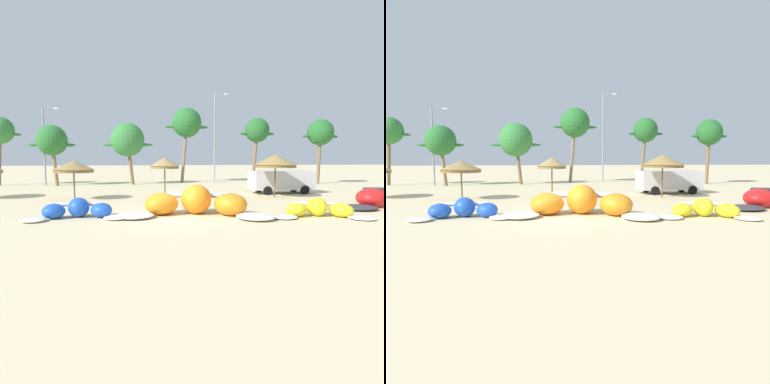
{
  "view_description": "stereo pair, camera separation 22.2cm",
  "coord_description": "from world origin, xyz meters",
  "views": [
    {
      "loc": [
        -1.78,
        -15.45,
        2.8
      ],
      "look_at": [
        1.23,
        2.0,
        1.0
      ],
      "focal_mm": 30.54,
      "sensor_mm": 36.0,
      "label": 1
    },
    {
      "loc": [
        -1.56,
        -15.49,
        2.8
      ],
      "look_at": [
        1.23,
        2.0,
        1.0
      ],
      "focal_mm": 30.54,
      "sensor_mm": 36.0,
      "label": 2
    }
  ],
  "objects": [
    {
      "name": "ground_plane",
      "position": [
        0.0,
        0.0,
        0.0
      ],
      "size": [
        260.0,
        260.0,
        0.0
      ],
      "primitive_type": "plane",
      "color": "beige"
    },
    {
      "name": "kite_left",
      "position": [
        -4.52,
        0.57,
        0.36
      ],
      "size": [
        4.92,
        2.21,
        0.95
      ],
      "color": "white",
      "rests_on": "ground"
    },
    {
      "name": "kite_left_of_center",
      "position": [
        1.16,
        0.46,
        0.57
      ],
      "size": [
        7.66,
        4.48,
        1.49
      ],
      "color": "white",
      "rests_on": "ground"
    },
    {
      "name": "kite_center",
      "position": [
        6.95,
        -1.06,
        0.34
      ],
      "size": [
        4.8,
        2.86,
        0.9
      ],
      "color": "white",
      "rests_on": "ground"
    },
    {
      "name": "beach_umbrella_middle",
      "position": [
        -5.94,
        7.84,
        2.28
      ],
      "size": [
        2.77,
        2.77,
        2.69
      ],
      "color": "brown",
      "rests_on": "ground"
    },
    {
      "name": "beach_umbrella_near_palms",
      "position": [
        0.35,
        8.82,
        2.49
      ],
      "size": [
        2.23,
        2.23,
        2.91
      ],
      "color": "brown",
      "rests_on": "ground"
    },
    {
      "name": "beach_umbrella_outermost",
      "position": [
        8.19,
        6.84,
        2.64
      ],
      "size": [
        3.09,
        3.09,
        3.11
      ],
      "color": "brown",
      "rests_on": "ground"
    },
    {
      "name": "parked_van",
      "position": [
        9.79,
        9.44,
        1.09
      ],
      "size": [
        5.06,
        2.18,
        1.84
      ],
      "color": "silver",
      "rests_on": "ground"
    },
    {
      "name": "palm_leftmost",
      "position": [
        -15.72,
        21.97,
        5.68
      ],
      "size": [
        4.29,
        2.86,
        7.21
      ],
      "color": "brown",
      "rests_on": "ground"
    },
    {
      "name": "palm_left",
      "position": [
        -10.23,
        20.45,
        4.64
      ],
      "size": [
        4.68,
        3.12,
        6.26
      ],
      "color": "#7F6647",
      "rests_on": "ground"
    },
    {
      "name": "palm_left_of_gap",
      "position": [
        -2.59,
        20.99,
        4.84
      ],
      "size": [
        5.47,
        3.65,
        6.71
      ],
      "color": "brown",
      "rests_on": "ground"
    },
    {
      "name": "palm_center_left",
      "position": [
        4.26,
        23.17,
        6.98
      ],
      "size": [
        5.22,
        3.48,
        8.8
      ],
      "color": "#7F6647",
      "rests_on": "ground"
    },
    {
      "name": "palm_center_right",
      "position": [
        12.07,
        20.74,
        5.97
      ],
      "size": [
        4.19,
        2.79,
        7.49
      ],
      "color": "brown",
      "rests_on": "ground"
    },
    {
      "name": "palm_right_of_gap",
      "position": [
        18.65,
        18.47,
        5.65
      ],
      "size": [
        4.32,
        2.88,
        7.18
      ],
      "color": "brown",
      "rests_on": "ground"
    },
    {
      "name": "lamppost_west",
      "position": [
        -11.04,
        21.12,
        4.61
      ],
      "size": [
        1.73,
        0.24,
        8.17
      ],
      "color": "gray",
      "rests_on": "ground"
    },
    {
      "name": "lamppost_west_center",
      "position": [
        7.67,
        22.76,
        5.81
      ],
      "size": [
        1.71,
        0.24,
        10.54
      ],
      "color": "gray",
      "rests_on": "ground"
    }
  ]
}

